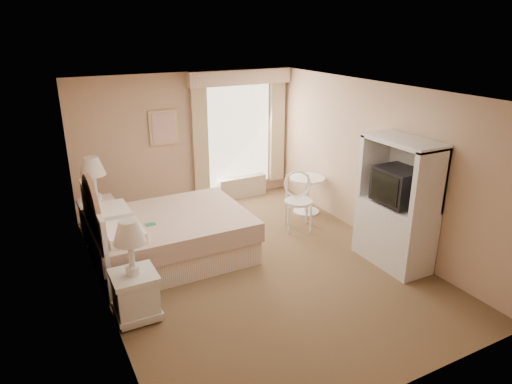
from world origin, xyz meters
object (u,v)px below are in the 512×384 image
cafe_chair (298,196)px  armoire (396,213)px  bed (163,236)px  nightstand_far (97,209)px  nightstand_near (134,283)px  round_table (307,189)px

cafe_chair → armoire: bearing=-47.3°
bed → armoire: (2.93, -1.64, 0.40)m
nightstand_far → armoire: 4.61m
nightstand_far → armoire: (3.65, -2.80, 0.26)m
bed → nightstand_far: 1.37m
nightstand_near → round_table: 4.01m
bed → armoire: armoire is taller
round_table → nightstand_far: bearing=169.9°
cafe_chair → armoire: (0.57, -1.68, 0.20)m
round_table → cafe_chair: bearing=-136.3°
nightstand_near → cafe_chair: 3.35m
nightstand_near → round_table: size_ratio=1.82×
nightstand_far → round_table: size_ratio=1.99×
nightstand_far → cafe_chair: size_ratio=1.38×
bed → cafe_chair: bearing=0.9°
cafe_chair → bed: bearing=-155.2°
cafe_chair → armoire: armoire is taller
round_table → cafe_chair: (-0.51, -0.48, 0.12)m
cafe_chair → armoire: size_ratio=0.53×
nightstand_far → nightstand_near: bearing=-90.0°
armoire → bed: bearing=150.7°
nightstand_near → cafe_chair: (3.08, 1.30, 0.10)m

